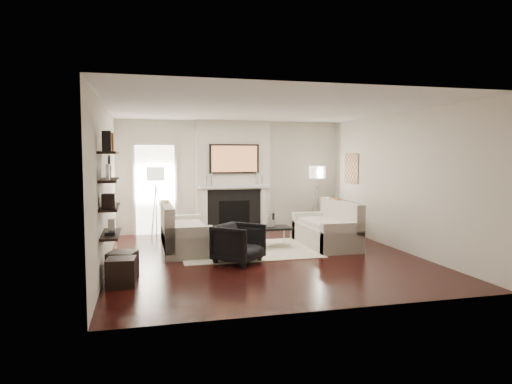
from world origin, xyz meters
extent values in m
plane|color=black|center=(0.00, 0.00, 0.00)|extent=(6.00, 6.00, 0.00)
plane|color=white|center=(0.00, 0.00, 2.70)|extent=(6.00, 6.00, 0.00)
plane|color=silver|center=(0.00, 3.00, 1.35)|extent=(5.50, 0.00, 5.50)
plane|color=silver|center=(0.00, -3.00, 1.35)|extent=(5.50, 0.00, 5.50)
plane|color=silver|center=(-2.75, 0.00, 1.35)|extent=(0.00, 6.00, 6.00)
plane|color=silver|center=(2.75, 0.00, 1.35)|extent=(0.00, 6.00, 6.00)
cube|color=silver|center=(0.00, 2.88, 1.35)|extent=(1.80, 0.25, 2.70)
cube|color=black|center=(0.00, 2.74, 0.52)|extent=(1.30, 0.02, 1.04)
cube|color=black|center=(0.00, 2.73, 0.45)|extent=(0.75, 0.02, 0.65)
cube|color=white|center=(-0.72, 2.71, 0.55)|extent=(0.12, 0.08, 1.10)
cube|color=white|center=(0.72, 2.71, 0.55)|extent=(0.12, 0.08, 1.10)
cube|color=white|center=(0.00, 2.69, 1.12)|extent=(1.70, 0.18, 0.07)
cube|color=black|center=(0.00, 2.71, 1.78)|extent=(1.20, 0.06, 0.70)
cube|color=#BF723F|center=(0.00, 2.68, 1.78)|extent=(1.10, 0.00, 0.62)
cylinder|color=silver|center=(-0.55, 2.70, 1.30)|extent=(0.04, 0.04, 0.30)
cylinder|color=silver|center=(-0.68, 2.70, 1.27)|extent=(0.04, 0.04, 0.24)
cylinder|color=silver|center=(0.55, 2.70, 1.30)|extent=(0.04, 0.04, 0.30)
cylinder|color=silver|center=(0.68, 2.70, 1.27)|extent=(0.04, 0.04, 0.24)
cube|color=white|center=(-1.85, 2.98, 1.05)|extent=(0.90, 0.02, 2.10)
cube|color=white|center=(-2.33, 2.96, 1.05)|extent=(0.06, 0.06, 2.16)
cube|color=white|center=(-1.37, 2.96, 1.05)|extent=(0.06, 0.06, 2.16)
cube|color=white|center=(-1.85, 2.96, 2.13)|extent=(1.02, 0.06, 0.06)
cube|color=beige|center=(-0.19, 0.63, 0.01)|extent=(2.60, 2.00, 0.01)
cube|color=beige|center=(-1.36, 0.88, 0.21)|extent=(0.85, 1.80, 0.42)
cube|color=beige|center=(-1.70, 0.88, 0.53)|extent=(0.18, 1.80, 0.80)
cube|color=beige|center=(-1.36, 0.07, 0.30)|extent=(0.85, 0.18, 0.60)
cube|color=beige|center=(-1.36, 1.69, 0.30)|extent=(0.85, 0.18, 0.60)
cube|color=beige|center=(-1.31, 0.88, 0.47)|extent=(0.63, 1.44, 0.10)
cube|color=#9F5413|center=(-1.70, 1.18, 0.73)|extent=(0.10, 0.42, 0.42)
cube|color=black|center=(-1.70, 0.58, 0.72)|extent=(0.10, 0.40, 0.40)
cube|color=beige|center=(1.50, 0.67, 0.21)|extent=(0.85, 1.80, 0.42)
cube|color=beige|center=(1.83, 0.67, 0.53)|extent=(0.18, 1.80, 0.80)
cube|color=beige|center=(1.50, -0.14, 0.30)|extent=(0.85, 0.18, 0.60)
cube|color=beige|center=(1.50, 1.48, 0.30)|extent=(0.85, 0.18, 0.60)
cube|color=beige|center=(1.45, 0.67, 0.47)|extent=(0.63, 1.44, 0.10)
cube|color=#9F5413|center=(1.83, 0.97, 0.73)|extent=(0.10, 0.42, 0.42)
cube|color=black|center=(1.83, 0.37, 0.72)|extent=(0.10, 0.40, 0.40)
cube|color=black|center=(0.21, 0.78, 0.40)|extent=(1.10, 0.55, 0.04)
cylinder|color=silver|center=(-0.29, 0.56, 0.19)|extent=(0.02, 0.02, 0.38)
cylinder|color=silver|center=(0.71, 0.56, 0.19)|extent=(0.02, 0.02, 0.38)
cylinder|color=silver|center=(-0.29, 1.00, 0.19)|extent=(0.02, 0.02, 0.38)
cylinder|color=silver|center=(0.71, 1.00, 0.19)|extent=(0.02, 0.02, 0.38)
cylinder|color=white|center=(0.36, 0.78, 0.56)|extent=(0.18, 0.18, 0.31)
cylinder|color=white|center=(0.36, 0.78, 0.50)|extent=(0.09, 0.09, 0.14)
cylinder|color=#D05822|center=(-0.04, 0.78, 0.45)|extent=(0.33, 0.33, 0.05)
imported|color=black|center=(-0.55, -0.33, 0.37)|extent=(0.98, 0.99, 0.74)
cylinder|color=silver|center=(-1.85, 2.49, 0.60)|extent=(0.02, 0.02, 1.20)
cylinder|color=white|center=(-1.85, 2.49, 1.45)|extent=(0.40, 0.40, 0.30)
cylinder|color=silver|center=(-1.74, 2.49, 0.60)|extent=(0.25, 0.02, 1.23)
cylinder|color=silver|center=(-1.91, 2.59, 0.60)|extent=(0.14, 0.22, 1.23)
cylinder|color=silver|center=(-1.91, 2.40, 0.60)|extent=(0.14, 0.22, 1.23)
cylinder|color=silver|center=(2.05, 2.54, 0.60)|extent=(0.02, 0.02, 1.20)
cylinder|color=white|center=(2.05, 2.54, 1.45)|extent=(0.40, 0.40, 0.30)
cylinder|color=silver|center=(2.16, 2.54, 0.60)|extent=(0.25, 0.02, 1.23)
cylinder|color=silver|center=(2.00, 2.63, 0.60)|extent=(0.14, 0.22, 1.23)
cylinder|color=silver|center=(1.99, 2.44, 0.60)|extent=(0.14, 0.22, 1.23)
cube|color=black|center=(2.57, 2.20, 0.73)|extent=(0.35, 1.20, 0.04)
cube|color=black|center=(2.57, 1.65, 0.35)|extent=(0.30, 0.04, 0.71)
cube|color=black|center=(2.57, 2.75, 0.35)|extent=(0.30, 0.04, 0.71)
cube|color=#A97C54|center=(2.73, 2.05, 1.55)|extent=(0.03, 0.70, 0.70)
cube|color=black|center=(-2.62, -1.00, 0.70)|extent=(0.25, 1.00, 0.03)
cube|color=black|center=(-2.62, -1.00, 1.10)|extent=(0.25, 1.00, 0.04)
cube|color=black|center=(-2.62, -1.00, 1.50)|extent=(0.25, 1.00, 0.04)
cube|color=black|center=(-2.62, -1.00, 1.90)|extent=(0.25, 1.00, 0.04)
cube|color=black|center=(-2.62, -1.38, 2.06)|extent=(0.12, 0.10, 0.28)
cube|color=#9F5413|center=(-2.62, -0.79, 2.06)|extent=(0.12, 0.10, 0.28)
cube|color=white|center=(-2.62, -1.23, 1.63)|extent=(0.04, 0.30, 0.22)
cube|color=black|center=(-2.62, -0.81, 1.61)|extent=(0.04, 0.22, 0.18)
cube|color=black|center=(-2.62, -1.25, 1.22)|extent=(0.18, 0.25, 0.20)
cube|color=black|center=(-2.62, -0.85, 1.18)|extent=(0.15, 0.12, 0.12)
cube|color=black|center=(-2.62, -1.16, 0.74)|extent=(0.14, 0.20, 0.05)
cube|color=white|center=(-2.62, -0.77, 0.81)|extent=(0.10, 0.10, 0.18)
cylinder|color=black|center=(-2.73, 0.90, 1.70)|extent=(0.04, 0.34, 0.34)
cylinder|color=white|center=(-2.71, 0.90, 1.70)|extent=(0.01, 0.29, 0.29)
cube|color=black|center=(-2.47, -0.86, 0.20)|extent=(0.49, 0.49, 0.40)
cube|color=black|center=(-2.47, -1.31, 0.20)|extent=(0.43, 0.43, 0.40)
camera|label=1|loc=(-2.17, -7.98, 1.86)|focal=32.00mm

